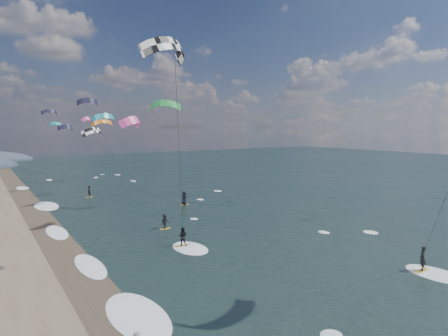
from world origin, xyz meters
TOP-DOWN VIEW (x-y plane):
  - ground at (0.00, 0.00)m, footprint 260.00×260.00m
  - wet_sand_strip at (-12.00, 10.00)m, footprint 3.00×240.00m
  - kitesurfer_near_b at (-5.46, 11.03)m, footprint 7.05×8.78m
  - far_kitesurfers at (0.59, 29.51)m, footprint 10.21×22.67m
  - bg_kite_field at (-0.64, 53.91)m, footprint 11.16×64.92m
  - shoreline_surf at (-10.80, 14.75)m, footprint 2.40×79.40m

SIDE VIEW (x-z plane):
  - ground at x=0.00m, z-range 0.00..0.00m
  - shoreline_surf at x=-10.80m, z-range -0.06..0.06m
  - wet_sand_strip at x=-12.00m, z-range 0.00..0.01m
  - far_kitesurfers at x=0.59m, z-range -0.07..1.78m
  - kitesurfer_near_b at x=-5.46m, z-range 2.51..18.92m
  - bg_kite_field at x=-0.64m, z-range 9.24..15.00m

